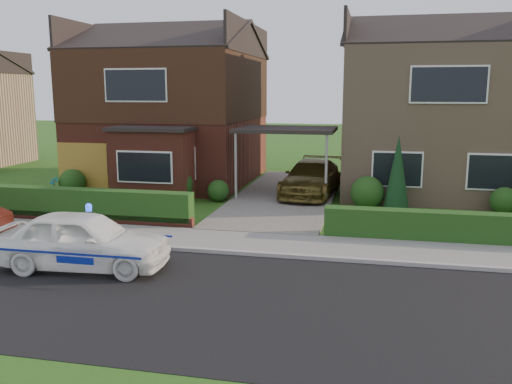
# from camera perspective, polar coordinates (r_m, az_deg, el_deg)

# --- Properties ---
(ground) EXTENTS (120.00, 120.00, 0.00)m
(ground) POSITION_cam_1_polar(r_m,az_deg,el_deg) (11.36, -5.86, -11.09)
(ground) COLOR #244E14
(ground) RESTS_ON ground
(road) EXTENTS (60.00, 6.00, 0.02)m
(road) POSITION_cam_1_polar(r_m,az_deg,el_deg) (11.36, -5.86, -11.09)
(road) COLOR black
(road) RESTS_ON ground
(kerb) EXTENTS (60.00, 0.16, 0.12)m
(kerb) POSITION_cam_1_polar(r_m,az_deg,el_deg) (14.10, -2.01, -6.42)
(kerb) COLOR #9E9993
(kerb) RESTS_ON ground
(sidewalk) EXTENTS (60.00, 2.00, 0.10)m
(sidewalk) POSITION_cam_1_polar(r_m,az_deg,el_deg) (15.08, -1.02, -5.32)
(sidewalk) COLOR slate
(sidewalk) RESTS_ON ground
(driveway) EXTENTS (3.80, 12.00, 0.12)m
(driveway) POSITION_cam_1_polar(r_m,az_deg,el_deg) (21.68, 3.16, -0.39)
(driveway) COLOR #666059
(driveway) RESTS_ON ground
(house_left) EXTENTS (7.50, 9.53, 7.25)m
(house_left) POSITION_cam_1_polar(r_m,az_deg,el_deg) (25.60, -8.76, 9.65)
(house_left) COLOR brown
(house_left) RESTS_ON ground
(house_right) EXTENTS (7.50, 8.06, 7.25)m
(house_right) POSITION_cam_1_polar(r_m,az_deg,el_deg) (24.14, 18.32, 8.83)
(house_right) COLOR #A38264
(house_right) RESTS_ON ground
(carport_link) EXTENTS (3.80, 3.00, 2.77)m
(carport_link) POSITION_cam_1_polar(r_m,az_deg,el_deg) (21.29, 3.21, 6.47)
(carport_link) COLOR black
(carport_link) RESTS_ON ground
(garage_door) EXTENTS (2.20, 0.10, 2.10)m
(garage_door) POSITION_cam_1_polar(r_m,az_deg,el_deg) (23.30, -17.72, 2.37)
(garage_door) COLOR olive
(garage_door) RESTS_ON ground
(dwarf_wall) EXTENTS (7.70, 0.25, 0.36)m
(dwarf_wall) POSITION_cam_1_polar(r_m,az_deg,el_deg) (18.28, -18.13, -2.60)
(dwarf_wall) COLOR brown
(dwarf_wall) RESTS_ON ground
(hedge_left) EXTENTS (7.50, 0.55, 0.90)m
(hedge_left) POSITION_cam_1_polar(r_m,az_deg,el_deg) (18.44, -17.87, -3.04)
(hedge_left) COLOR #113612
(hedge_left) RESTS_ON ground
(hedge_right) EXTENTS (7.50, 0.55, 0.80)m
(hedge_right) POSITION_cam_1_polar(r_m,az_deg,el_deg) (16.12, 20.67, -5.16)
(hedge_right) COLOR #113612
(hedge_right) RESTS_ON ground
(shrub_left_far) EXTENTS (1.08, 1.08, 1.08)m
(shrub_left_far) POSITION_cam_1_polar(r_m,az_deg,el_deg) (23.11, -18.76, 0.96)
(shrub_left_far) COLOR #113612
(shrub_left_far) RESTS_ON ground
(shrub_left_mid) EXTENTS (1.32, 1.32, 1.32)m
(shrub_left_mid) POSITION_cam_1_polar(r_m,az_deg,el_deg) (20.96, -8.44, 0.80)
(shrub_left_mid) COLOR #113612
(shrub_left_mid) RESTS_ON ground
(shrub_left_near) EXTENTS (0.84, 0.84, 0.84)m
(shrub_left_near) POSITION_cam_1_polar(r_m,az_deg,el_deg) (20.78, -4.00, 0.14)
(shrub_left_near) COLOR #113612
(shrub_left_near) RESTS_ON ground
(shrub_right_near) EXTENTS (1.20, 1.20, 1.20)m
(shrub_right_near) POSITION_cam_1_polar(r_m,az_deg,el_deg) (19.74, 11.64, -0.08)
(shrub_right_near) COLOR #113612
(shrub_right_near) RESTS_ON ground
(shrub_right_mid) EXTENTS (0.96, 0.96, 0.96)m
(shrub_right_mid) POSITION_cam_1_polar(r_m,az_deg,el_deg) (20.36, 24.68, -0.87)
(shrub_right_mid) COLOR #113612
(shrub_right_mid) RESTS_ON ground
(conifer_a) EXTENTS (0.90, 0.90, 2.60)m
(conifer_a) POSITION_cam_1_polar(r_m,az_deg,el_deg) (19.45, 14.65, 1.72)
(conifer_a) COLOR black
(conifer_a) RESTS_ON ground
(police_car) EXTENTS (3.77, 4.21, 1.56)m
(police_car) POSITION_cam_1_polar(r_m,az_deg,el_deg) (13.49, -17.76, -4.91)
(police_car) COLOR white
(police_car) RESTS_ON ground
(driveway_car) EXTENTS (2.31, 4.81, 1.35)m
(driveway_car) POSITION_cam_1_polar(r_m,az_deg,el_deg) (21.54, 5.86, 1.49)
(driveway_car) COLOR brown
(driveway_car) RESTS_ON driveway
(potted_plant_a) EXTENTS (0.50, 0.42, 0.82)m
(potted_plant_a) POSITION_cam_1_polar(r_m,az_deg,el_deg) (22.98, -20.44, 0.47)
(potted_plant_a) COLOR gray
(potted_plant_a) RESTS_ON ground
(potted_plant_b) EXTENTS (0.51, 0.46, 0.76)m
(potted_plant_b) POSITION_cam_1_polar(r_m,az_deg,el_deg) (19.36, -19.81, -1.37)
(potted_plant_b) COLOR gray
(potted_plant_b) RESTS_ON ground
(potted_plant_c) EXTENTS (0.52, 0.52, 0.73)m
(potted_plant_c) POSITION_cam_1_polar(r_m,az_deg,el_deg) (19.13, -18.68, -1.48)
(potted_plant_c) COLOR gray
(potted_plant_c) RESTS_ON ground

